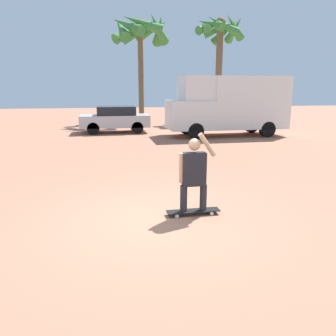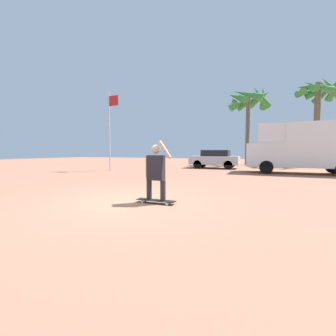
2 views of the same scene
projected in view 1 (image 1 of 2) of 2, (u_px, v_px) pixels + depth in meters
ground_plane at (158, 219)px, 6.33m from camera, size 80.00×80.00×0.00m
skateboard at (193, 211)px, 6.54m from camera, size 1.07×0.24×0.09m
person_skateboarder at (194, 171)px, 6.35m from camera, size 0.74×0.23×1.56m
camper_van at (229, 104)px, 17.40m from camera, size 6.27×2.21×3.10m
parked_car_silver at (115, 119)px, 18.91m from camera, size 3.92×1.86×1.49m
palm_tree_near_van at (220, 35)px, 23.97m from camera, size 3.68×3.75×7.67m
palm_tree_center_background at (141, 32)px, 23.34m from camera, size 4.51×4.49×7.62m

